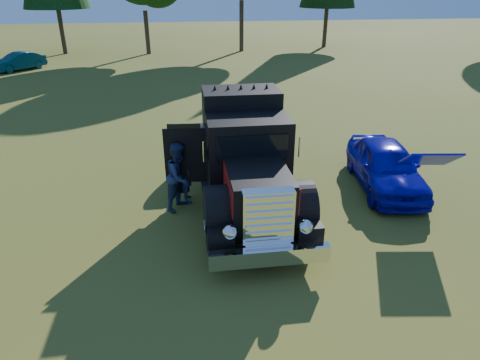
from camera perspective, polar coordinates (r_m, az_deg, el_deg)
name	(u,v)px	position (r m, az deg, el deg)	size (l,w,h in m)	color
ground	(252,240)	(10.34, 1.60, -7.97)	(120.00, 120.00, 0.00)	#3B4F17
diamond_t_truck	(245,161)	(11.37, 0.69, 2.53)	(3.38, 7.16, 3.00)	black
hotrod_coupe	(386,165)	(13.31, 18.89, 1.85)	(2.14, 4.34, 1.89)	#060B95
spectator_near	(186,170)	(11.79, -7.27, 1.29)	(0.67, 0.44, 1.84)	#21344D
spectator_far	(180,176)	(11.45, -8.03, 0.51)	(0.90, 0.70, 1.85)	#212D4E
distant_teal_car	(18,61)	(34.08, -27.45, 13.86)	(1.24, 3.56, 1.17)	#092D38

